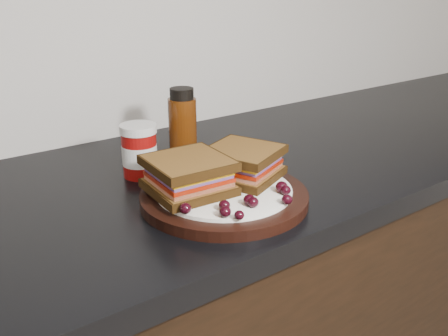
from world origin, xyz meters
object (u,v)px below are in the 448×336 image
Objects in this scene: sandwich_left at (188,175)px; condiment_jar at (139,151)px; oil_bottle at (183,127)px; plate at (224,196)px.

condiment_jar is (-0.01, 0.16, -0.00)m from sandwich_left.
oil_bottle reaches higher than condiment_jar.
sandwich_left is (-0.05, 0.02, 0.04)m from plate.
sandwich_left reaches higher than plate.
oil_bottle is (0.09, 0.17, 0.02)m from sandwich_left.
condiment_jar is 0.65× the size of oil_bottle.
plate is at bearing -72.29° from condiment_jar.
sandwich_left is at bearing 154.94° from plate.
sandwich_left is 0.81× the size of oil_bottle.
sandwich_left is 0.19m from oil_bottle.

